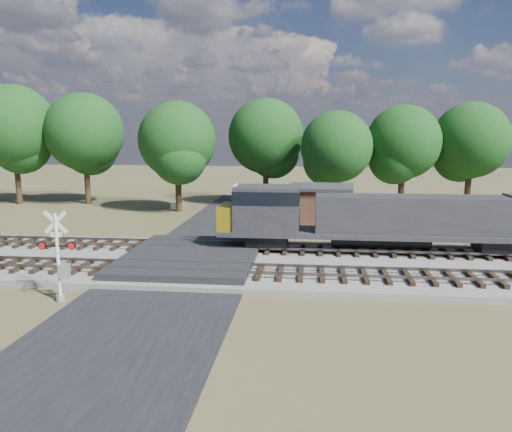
# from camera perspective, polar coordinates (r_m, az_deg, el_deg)

# --- Properties ---
(ground) EXTENTS (160.00, 160.00, 0.00)m
(ground) POSITION_cam_1_polar(r_m,az_deg,el_deg) (27.00, -7.65, -5.73)
(ground) COLOR #444A27
(ground) RESTS_ON ground
(ballast_bed) EXTENTS (140.00, 10.00, 0.30)m
(ballast_bed) POSITION_cam_1_polar(r_m,az_deg,el_deg) (26.92, 13.86, -5.64)
(ballast_bed) COLOR gray
(ballast_bed) RESTS_ON ground
(road) EXTENTS (7.00, 60.00, 0.08)m
(road) POSITION_cam_1_polar(r_m,az_deg,el_deg) (26.99, -7.66, -5.65)
(road) COLOR black
(road) RESTS_ON ground
(crossing_panel) EXTENTS (7.00, 9.00, 0.62)m
(crossing_panel) POSITION_cam_1_polar(r_m,az_deg,el_deg) (27.39, -7.42, -4.82)
(crossing_panel) COLOR #262628
(crossing_panel) RESTS_ON ground
(track_near) EXTENTS (140.00, 2.60, 0.33)m
(track_near) POSITION_cam_1_polar(r_m,az_deg,el_deg) (24.42, -1.64, -6.29)
(track_near) COLOR black
(track_near) RESTS_ON ballast_bed
(track_far) EXTENTS (140.00, 2.60, 0.33)m
(track_far) POSITION_cam_1_polar(r_m,az_deg,el_deg) (29.22, -0.29, -3.63)
(track_far) COLOR black
(track_far) RESTS_ON ballast_bed
(crossing_signal_near) EXTENTS (1.57, 0.35, 3.90)m
(crossing_signal_near) POSITION_cam_1_polar(r_m,az_deg,el_deg) (22.52, -21.47, -5.14)
(crossing_signal_near) COLOR silver
(crossing_signal_near) RESTS_ON ground
(crossing_signal_far) EXTENTS (1.56, 0.34, 3.87)m
(crossing_signal_far) POSITION_cam_1_polar(r_m,az_deg,el_deg) (32.11, 2.73, -0.27)
(crossing_signal_far) COLOR silver
(crossing_signal_far) RESTS_ON ground
(equipment_shed) EXTENTS (5.11, 5.11, 3.22)m
(equipment_shed) POSITION_cam_1_polar(r_m,az_deg,el_deg) (37.14, 7.37, 1.04)
(equipment_shed) COLOR #45251D
(equipment_shed) RESTS_ON ground
(treeline) EXTENTS (76.65, 11.62, 11.72)m
(treeline) POSITION_cam_1_polar(r_m,az_deg,el_deg) (46.29, 6.06, 8.98)
(treeline) COLOR black
(treeline) RESTS_ON ground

